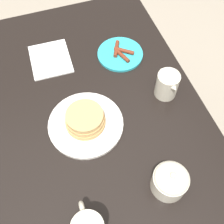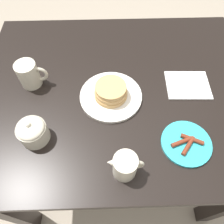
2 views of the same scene
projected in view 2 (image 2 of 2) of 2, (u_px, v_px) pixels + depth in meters
The scene contains 8 objects.
ground_plane at pixel (116, 157), 1.50m from camera, with size 8.00×8.00×0.00m, color gray.
dining_table at pixel (118, 107), 0.98m from camera, with size 1.10×0.88×0.76m.
pancake_plate at pixel (111, 93), 0.81m from camera, with size 0.24×0.24×0.06m.
side_plate_bacon at pixel (186, 143), 0.72m from camera, with size 0.17×0.17×0.02m.
coffee_mug at pixel (29, 74), 0.83m from camera, with size 0.11×0.08×0.10m.
creamer_pitcher at pixel (123, 166), 0.64m from camera, with size 0.11×0.07×0.10m.
sugar_bowl at pixel (32, 131), 0.71m from camera, with size 0.10×0.10×0.09m.
napkin at pixel (188, 85), 0.86m from camera, with size 0.17×0.15×0.01m.
Camera 2 is at (-0.04, -0.54, 1.43)m, focal length 35.00 mm.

